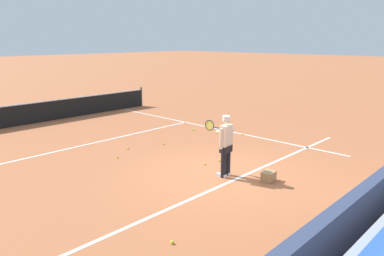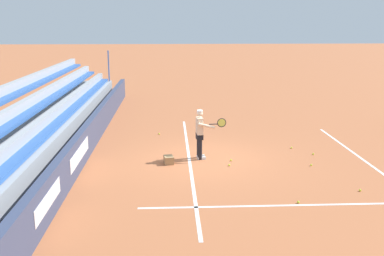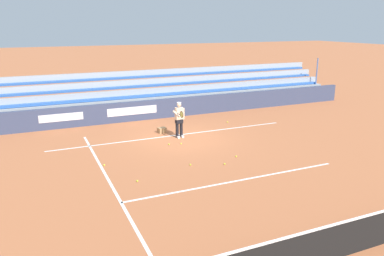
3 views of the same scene
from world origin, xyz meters
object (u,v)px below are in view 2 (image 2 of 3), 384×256
Objects in this scene: tennis_ball_far_left at (229,165)px; tennis_ball_stray_back at (360,190)px; tennis_ball_on_baseline at (298,202)px; tennis_ball_far_right at (231,160)px; tennis_ball_midcourt at (313,154)px; ball_box_cardboard at (169,160)px; tennis_ball_toward_net at (311,165)px; tennis_ball_by_box at (159,134)px; tennis_player at (200,134)px; tennis_ball_near_player at (292,148)px.

tennis_ball_far_left and tennis_ball_stray_back have the same top height.
tennis_ball_stray_back is (-0.76, 1.98, 0.00)m from tennis_ball_on_baseline.
tennis_ball_midcourt is at bearing 101.01° from tennis_ball_far_right.
ball_box_cardboard is at bearing -85.42° from tennis_ball_far_right.
tennis_ball_toward_net is 2.66m from tennis_ball_far_right.
ball_box_cardboard is 2.04m from tennis_ball_far_left.
tennis_ball_far_left is 4.97m from tennis_ball_by_box.
tennis_player reaches higher than tennis_ball_toward_net.
tennis_ball_on_baseline is at bearing -22.22° from tennis_ball_midcourt.
tennis_ball_near_player is 1.00× the size of tennis_ball_toward_net.
tennis_ball_near_player is 1.00× the size of tennis_ball_stray_back.
tennis_ball_toward_net is (1.25, -0.47, 0.00)m from tennis_ball_midcourt.
tennis_player reaches higher than tennis_ball_midcourt.
tennis_ball_near_player is at bearing -177.34° from tennis_ball_toward_net.
tennis_ball_on_baseline is 1.00× the size of tennis_ball_stray_back.
tennis_ball_near_player is 1.00× the size of tennis_ball_far_right.
tennis_ball_far_right is (1.43, -2.48, 0.00)m from tennis_ball_near_player.
tennis_ball_by_box is 6.79m from tennis_ball_toward_net.
tennis_ball_on_baseline is 8.44m from tennis_ball_by_box.
tennis_player is at bearing -105.45° from tennis_ball_toward_net.
tennis_ball_on_baseline is 2.12m from tennis_ball_stray_back.
ball_box_cardboard reaches higher than tennis_ball_on_baseline.
tennis_ball_near_player is 2.86m from tennis_ball_far_right.
tennis_ball_near_player is 1.00× the size of tennis_ball_midcourt.
tennis_ball_near_player and tennis_ball_far_right have the same top height.
tennis_ball_by_box is 1.00× the size of tennis_ball_far_right.
tennis_ball_midcourt is (0.84, 0.56, 0.00)m from tennis_ball_near_player.
tennis_ball_far_left is 1.00× the size of tennis_ball_far_right.
tennis_ball_far_right is at bearing -60.00° from tennis_ball_near_player.
tennis_ball_stray_back is at bearing 52.42° from tennis_player.
tennis_ball_far_right is at bearing 94.58° from ball_box_cardboard.
tennis_ball_by_box is (-4.34, -2.41, 0.00)m from tennis_ball_far_left.
tennis_player is at bearing 23.43° from tennis_ball_by_box.
tennis_ball_midcourt is (-1.13, 3.17, 0.00)m from tennis_ball_far_left.
tennis_ball_by_box is 1.00× the size of tennis_ball_stray_back.
tennis_player is 1.43m from ball_box_cardboard.
tennis_ball_far_left is at bearing 79.65° from ball_box_cardboard.
ball_box_cardboard is 2.14m from tennis_ball_far_right.
ball_box_cardboard is 6.06× the size of tennis_ball_by_box.
tennis_ball_far_right is at bearing 72.03° from tennis_player.
tennis_ball_by_box is at bearing -156.57° from tennis_player.
tennis_ball_on_baseline is 3.93m from tennis_ball_far_right.
tennis_player reaches higher than tennis_ball_by_box.
ball_box_cardboard is 6.06× the size of tennis_ball_midcourt.
tennis_ball_midcourt is at bearing 98.38° from ball_box_cardboard.
tennis_ball_midcourt is 1.00× the size of tennis_ball_toward_net.
tennis_ball_stray_back is 4.40m from tennis_ball_far_right.
tennis_ball_by_box is 4.58m from tennis_ball_far_right.
tennis_player is 5.48m from tennis_ball_stray_back.
tennis_ball_near_player is (-1.60, 4.61, -0.10)m from ball_box_cardboard.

